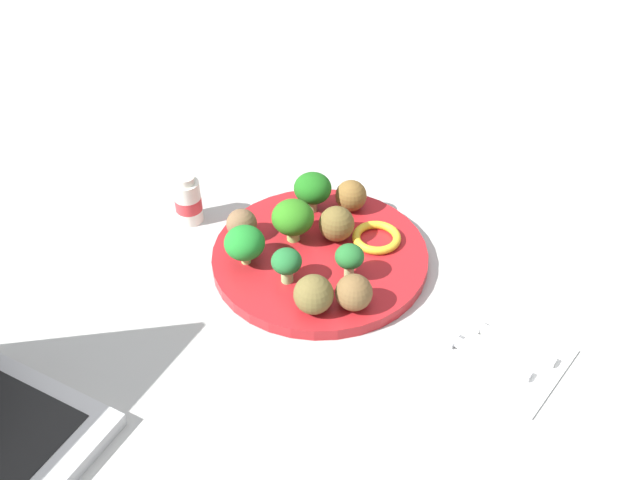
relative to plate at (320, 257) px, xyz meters
name	(u,v)px	position (x,y,z in m)	size (l,w,h in m)	color
ground_plane	(320,261)	(0.00, 0.00, -0.01)	(4.00, 4.00, 0.00)	#B2B2AD
plate	(320,257)	(0.00, 0.00, 0.00)	(0.28, 0.28, 0.02)	red
broccoli_floret_front_left	(313,189)	(0.06, -0.07, 0.04)	(0.05, 0.05, 0.06)	#94B878
broccoli_floret_mid_right	(288,263)	(0.00, 0.07, 0.04)	(0.04, 0.04, 0.05)	#95C677
broccoli_floret_far_rim	(293,218)	(0.04, 0.00, 0.04)	(0.06, 0.06, 0.06)	#A1CE66
broccoli_floret_front_right	(350,257)	(-0.06, 0.02, 0.04)	(0.04, 0.04, 0.05)	#9FBD78
broccoli_floret_back_right	(245,243)	(0.06, 0.07, 0.04)	(0.05, 0.05, 0.05)	#ACCF70
meatball_mid_left	(242,224)	(0.10, 0.04, 0.03)	(0.04, 0.04, 0.04)	brown
meatball_center	(314,294)	(-0.06, 0.09, 0.03)	(0.05, 0.05, 0.05)	brown
meatball_near_rim	(334,223)	(0.00, -0.04, 0.03)	(0.05, 0.05, 0.05)	brown
meatball_far_rim	(351,196)	(0.02, -0.10, 0.03)	(0.04, 0.04, 0.04)	brown
meatball_back_left	(354,292)	(-0.09, 0.06, 0.03)	(0.04, 0.04, 0.04)	brown
pepper_ring_mid_right	(377,237)	(-0.05, -0.06, 0.01)	(0.06, 0.06, 0.01)	yellow
napkin	(487,347)	(-0.24, 0.01, -0.01)	(0.17, 0.12, 0.01)	white
fork	(474,350)	(-0.24, 0.02, 0.00)	(0.12, 0.02, 0.01)	silver
knife	(490,332)	(-0.24, -0.01, 0.00)	(0.15, 0.02, 0.01)	white
yogurt_bottle	(188,201)	(0.20, 0.04, 0.02)	(0.04, 0.04, 0.07)	white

